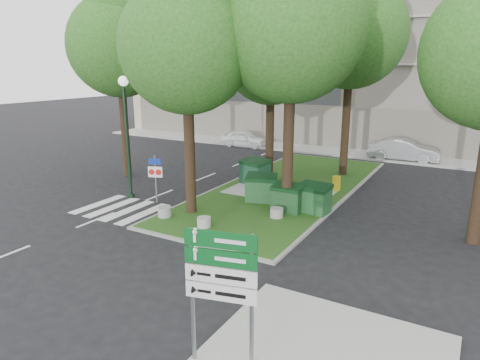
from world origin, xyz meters
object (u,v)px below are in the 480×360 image
Objects in this scene: tree_median_mid at (273,48)px; directional_sign at (221,278)px; tree_street_left at (120,35)px; tree_median_near_left at (189,33)px; dumpster_b at (261,188)px; tree_median_far at (354,22)px; bollard_right at (277,213)px; dumpster_c at (288,198)px; tree_median_near_right at (295,14)px; street_lamp at (126,123)px; bollard_mid at (204,222)px; litter_bin at (336,183)px; dumpster_d at (314,198)px; dumpster_a at (255,172)px; bollard_left at (165,212)px; car_silver at (404,150)px; traffic_sign_pole at (155,173)px; car_white at (244,138)px.

tree_median_mid reaches higher than directional_sign.
directional_sign is at bearing -40.09° from tree_street_left.
tree_median_near_left reaches higher than dumpster_b.
tree_median_far is (3.70, 9.50, 1.00)m from tree_median_near_left.
directional_sign reaches higher than bollard_right.
directional_sign is at bearing -75.11° from dumpster_c.
street_lamp is (-7.49, -1.57, -4.42)m from tree_median_near_right.
litter_bin is at bearing 68.71° from bollard_mid.
tree_median_mid is at bearing 174.74° from litter_bin.
tree_median_far is 9.19× the size of dumpster_c.
dumpster_d is at bearing -87.57° from litter_bin.
tree_median_far is 8.55m from litter_bin.
dumpster_a reaches higher than bollard_left.
tree_median_near_right is 2.56× the size of car_silver.
traffic_sign_pole is at bearing -155.74° from dumpster_d.
dumpster_d is at bearing 52.70° from bollard_right.
dumpster_b reaches higher than bollard_left.
tree_median_near_right is 3.88× the size of directional_sign.
bollard_mid is 0.09× the size of street_lamp.
bollard_left is 1.04× the size of bollard_right.
dumpster_c is at bearing 31.16° from tree_median_near_left.
dumpster_d is at bearing 35.11° from bollard_left.
street_lamp is at bearing -168.19° from tree_median_near_right.
tree_median_mid is 10.16m from bollard_left.
tree_median_near_right is 7.35m from dumpster_d.
directional_sign is (10.10, -7.97, -1.49)m from street_lamp.
tree_median_far is at bearing 43.15° from tree_median_mid.
directional_sign is (6.80, -6.45, 1.76)m from bollard_left.
street_lamp is at bearing -176.26° from car_white.
bollard_mid is 4.29m from traffic_sign_pole.
dumpster_d is at bearing 85.86° from directional_sign.
tree_median_near_left reaches higher than car_silver.
bollard_mid is 8.07m from directional_sign.
tree_median_near_right is 0.96× the size of tree_median_far.
tree_median_far is 1.08× the size of tree_street_left.
litter_bin is at bearing -5.26° from tree_median_mid.
car_white is (-7.56, 12.04, -0.10)m from dumpster_b.
bollard_right is at bearing -13.04° from tree_street_left.
street_lamp is 1.92× the size of directional_sign.
tree_street_left is 1.94× the size of street_lamp.
dumpster_c is at bearing -148.84° from dumpster_d.
tree_median_near_left is 8.33m from dumpster_d.
bollard_mid is 0.18× the size of directional_sign.
tree_median_mid is 8.40m from dumpster_d.
dumpster_a is 1.31× the size of dumpster_c.
car_white is at bearing 127.09° from tree_median_mid.
dumpster_d is 0.32× the size of car_silver.
tree_median_mid is at bearing -136.85° from tree_median_far.
tree_street_left is 13.61m from litter_bin.
tree_median_near_right is 10.61m from tree_street_left.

